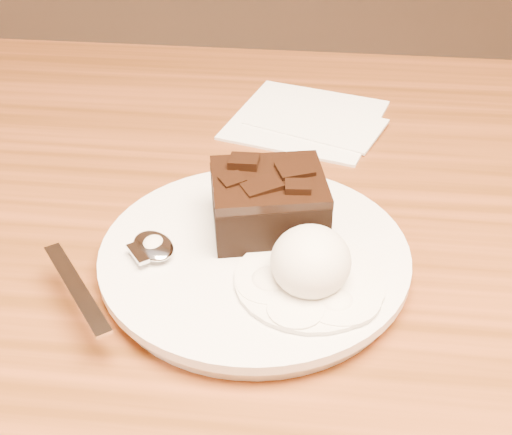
# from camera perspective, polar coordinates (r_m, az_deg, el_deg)

# --- Properties ---
(plate) EXTENTS (0.23, 0.23, 0.02)m
(plate) POSITION_cam_1_polar(r_m,az_deg,el_deg) (0.50, -0.12, -3.53)
(plate) COLOR white
(plate) RESTS_ON dining_table
(brownie) EXTENTS (0.09, 0.09, 0.04)m
(brownie) POSITION_cam_1_polar(r_m,az_deg,el_deg) (0.51, 1.05, 0.98)
(brownie) COLOR black
(brownie) RESTS_ON plate
(ice_cream_scoop) EXTENTS (0.05, 0.06, 0.05)m
(ice_cream_scoop) POSITION_cam_1_polar(r_m,az_deg,el_deg) (0.46, 4.61, -3.68)
(ice_cream_scoop) COLOR white
(ice_cream_scoop) RESTS_ON plate
(melt_puddle) EXTENTS (0.10, 0.10, 0.00)m
(melt_puddle) POSITION_cam_1_polar(r_m,az_deg,el_deg) (0.47, 4.51, -5.32)
(melt_puddle) COLOR white
(melt_puddle) RESTS_ON plate
(spoon) EXTENTS (0.12, 0.14, 0.01)m
(spoon) POSITION_cam_1_polar(r_m,az_deg,el_deg) (0.49, -8.58, -2.52)
(spoon) COLOR silver
(spoon) RESTS_ON plate
(napkin) EXTENTS (0.17, 0.17, 0.01)m
(napkin) POSITION_cam_1_polar(r_m,az_deg,el_deg) (0.70, 4.22, 8.29)
(napkin) COLOR white
(napkin) RESTS_ON dining_table
(crumb_a) EXTENTS (0.01, 0.01, 0.00)m
(crumb_a) POSITION_cam_1_polar(r_m,az_deg,el_deg) (0.50, 4.60, -2.26)
(crumb_a) COLOR black
(crumb_a) RESTS_ON plate
(crumb_b) EXTENTS (0.01, 0.01, 0.00)m
(crumb_b) POSITION_cam_1_polar(r_m,az_deg,el_deg) (0.51, 3.55, -1.29)
(crumb_b) COLOR black
(crumb_b) RESTS_ON plate
(crumb_c) EXTENTS (0.01, 0.01, 0.00)m
(crumb_c) POSITION_cam_1_polar(r_m,az_deg,el_deg) (0.45, 2.70, -7.13)
(crumb_c) COLOR black
(crumb_c) RESTS_ON plate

